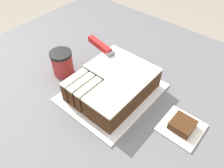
{
  "coord_description": "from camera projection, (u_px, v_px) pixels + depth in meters",
  "views": [
    {
      "loc": [
        0.31,
        -0.43,
        1.5
      ],
      "look_at": [
        -0.03,
        -0.03,
        0.97
      ],
      "focal_mm": 35.0,
      "sensor_mm": 36.0,
      "label": 1
    }
  ],
  "objects": [
    {
      "name": "paper_napkin",
      "position": [
        182.0,
        127.0,
        0.68
      ],
      "size": [
        0.12,
        0.12,
        0.01
      ],
      "color": "white",
      "rests_on": "countertop"
    },
    {
      "name": "countertop",
      "position": [
        120.0,
        154.0,
        1.11
      ],
      "size": [
        1.4,
        1.1,
        0.92
      ],
      "color": "slate",
      "rests_on": "ground_plane"
    },
    {
      "name": "cake_board",
      "position": [
        112.0,
        92.0,
        0.78
      ],
      "size": [
        0.28,
        0.33,
        0.01
      ],
      "color": "white",
      "rests_on": "countertop"
    },
    {
      "name": "brownie",
      "position": [
        183.0,
        124.0,
        0.67
      ],
      "size": [
        0.07,
        0.07,
        0.02
      ],
      "color": "#472814",
      "rests_on": "paper_napkin"
    },
    {
      "name": "coffee_cup",
      "position": [
        62.0,
        63.0,
        0.83
      ],
      "size": [
        0.08,
        0.08,
        0.1
      ],
      "color": "#B23333",
      "rests_on": "countertop"
    },
    {
      "name": "cake",
      "position": [
        114.0,
        84.0,
        0.75
      ],
      "size": [
        0.22,
        0.28,
        0.08
      ],
      "color": "#472814",
      "rests_on": "cake_board"
    },
    {
      "name": "knife",
      "position": [
        105.0,
        49.0,
        0.82
      ],
      "size": [
        0.31,
        0.08,
        0.02
      ],
      "rotation": [
        0.0,
        0.0,
        -0.18
      ],
      "color": "silver",
      "rests_on": "cake"
    }
  ]
}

